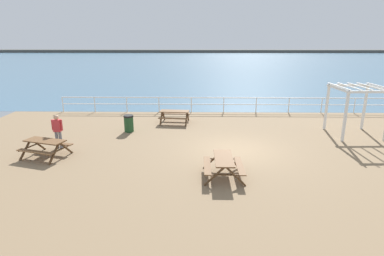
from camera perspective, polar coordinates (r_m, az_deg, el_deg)
The scene contains 10 objects.
ground_plane at distance 15.29m, azimuth 7.95°, elevation -4.25°, with size 30.00×24.00×0.20m, color #846B4C.
sea_band at distance 67.20m, azimuth 2.66°, elevation 11.74°, with size 142.00×90.00×0.01m, color #476B84.
distant_shoreline at distance 110.11m, azimuth 2.05°, elevation 13.48°, with size 142.00×6.00×1.80m, color #4C4C47.
seaward_railing at distance 22.49m, azimuth 5.76°, elevation 4.73°, with size 23.07×0.07×1.08m.
picnic_table_near_left at distance 19.63m, azimuth -3.16°, elevation 2.57°, with size 1.93×1.69×0.80m.
picnic_table_near_right at distance 15.51m, azimuth -24.97°, elevation -2.68°, with size 2.16×1.96×0.80m.
picnic_table_mid_centre at distance 12.17m, azimuth 5.72°, elevation -6.18°, with size 1.55×1.80×0.80m.
visitor at distance 16.31m, azimuth -23.10°, elevation -0.24°, with size 0.53×0.23×1.66m.
lattice_pergola at distance 19.09m, azimuth 27.69°, elevation 4.68°, with size 2.53×2.64×2.70m.
litter_bin at distance 18.17m, azimuth -11.34°, elevation 0.82°, with size 0.55×0.55×0.95m.
Camera 1 is at (-1.86, -14.22, 5.20)m, focal length 29.55 mm.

